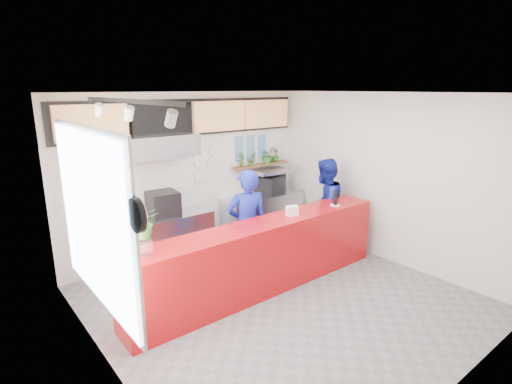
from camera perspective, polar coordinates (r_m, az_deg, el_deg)
floor at (r=6.20m, az=3.47°, el=-15.00°), size 5.00×5.00×0.00m
ceiling at (r=5.39m, az=3.97°, el=13.93°), size 5.00×5.00×0.00m
wall_back at (r=7.58m, az=-9.19°, el=2.56°), size 5.00×0.00×5.00m
wall_left at (r=4.41m, az=-21.20°, el=-7.20°), size 0.00×5.00×5.00m
wall_right at (r=7.49m, az=17.95°, el=1.87°), size 0.00×5.00×5.00m
service_counter at (r=6.22m, az=1.04°, el=-9.20°), size 4.50×0.60×1.10m
cream_band at (r=7.42m, az=-9.50°, el=10.88°), size 5.00×0.02×0.80m
prep_bench at (r=7.27m, az=-13.15°, el=-6.82°), size 1.80×0.60×0.90m
panini_oven at (r=7.08m, az=-13.13°, el=-1.70°), size 0.53×0.53×0.44m
extraction_hood at (r=6.80m, az=-13.80°, el=6.51°), size 1.20×0.70×0.35m
hood_lip at (r=6.83m, az=-13.70°, el=4.85°), size 1.20×0.69×0.31m
right_bench at (r=8.45m, az=0.99°, el=-3.37°), size 1.80×0.60×0.90m
espresso_machine at (r=8.39m, az=2.02°, el=1.09°), size 0.72×0.61×0.39m
espresso_tray at (r=8.33m, az=2.04°, el=3.01°), size 0.77×0.55×0.07m
herb_shelf at (r=8.40m, az=0.66°, el=3.92°), size 1.40×0.18×0.04m
menu_board_far_left at (r=6.63m, az=-22.39°, el=9.12°), size 1.10×0.10×0.55m
menu_board_mid_left at (r=7.06m, az=-13.26°, el=10.10°), size 1.10×0.10×0.55m
menu_board_mid_right at (r=7.63m, az=-5.29°, el=10.74°), size 1.10×0.10×0.55m
menu_board_far_right at (r=8.33m, az=1.48°, el=11.12°), size 1.10×0.10×0.55m
soffit at (r=7.40m, az=-9.37°, el=10.48°), size 4.80×0.04×0.65m
window_pane at (r=4.62m, az=-22.25°, el=-3.66°), size 0.04×2.20×1.90m
window_frame at (r=4.63m, az=-22.01°, el=-3.62°), size 0.03×2.30×2.00m
wall_clock_rim at (r=3.43m, az=-16.68°, el=-3.20°), size 0.05×0.30×0.30m
wall_clock_face at (r=3.44m, az=-16.22°, el=-3.11°), size 0.02×0.26×0.26m
track_rail at (r=4.25m, az=-17.81°, el=12.28°), size 0.05×2.40×0.04m
dec_plate_a at (r=7.58m, az=-8.17°, el=4.53°), size 0.24×0.03×0.24m
dec_plate_b at (r=7.76m, az=-6.24°, el=4.07°), size 0.24×0.03×0.24m
dec_plate_c at (r=7.64m, az=-8.09°, el=2.31°), size 0.24×0.03×0.24m
dec_plate_d at (r=7.74m, az=-5.98°, el=5.93°), size 0.24×0.03×0.24m
photo_frame_a at (r=8.07m, az=-2.45°, el=7.07°), size 0.20×0.02×0.25m
photo_frame_b at (r=8.25m, az=-0.76°, el=7.25°), size 0.20×0.02×0.25m
photo_frame_c at (r=8.44m, az=0.85°, el=7.42°), size 0.20×0.02×0.25m
photo_frame_d at (r=8.11m, az=-2.43°, el=5.32°), size 0.20×0.02×0.25m
photo_frame_e at (r=8.29m, az=-0.75°, el=5.54°), size 0.20×0.02×0.25m
photo_frame_f at (r=8.48m, az=0.85°, el=5.74°), size 0.20×0.02×0.25m
staff_center at (r=6.44m, az=-1.28°, el=-4.83°), size 0.78×0.64×1.84m
staff_right at (r=7.68m, az=9.73°, el=-1.93°), size 1.00×0.85×1.80m
herb_a at (r=8.06m, az=-2.06°, el=4.67°), size 0.18×0.15×0.29m
herb_b at (r=8.23m, az=-0.51°, el=4.81°), size 0.17×0.15×0.27m
herb_c at (r=8.47m, az=1.59°, el=5.31°), size 0.38×0.36×0.34m
herb_d at (r=8.63m, az=2.79°, el=5.28°), size 0.19×0.18×0.28m
glass_vase at (r=5.04m, az=-15.45°, el=-7.67°), size 0.18×0.18×0.19m
basil_vase at (r=4.93m, az=-15.70°, el=-4.24°), size 0.44×0.41×0.39m
napkin_holder at (r=6.35m, az=5.18°, el=-2.69°), size 0.20×0.16×0.16m
white_plate at (r=7.01m, az=11.24°, el=-1.86°), size 0.19×0.19×0.01m
pepper_mill at (r=6.97m, az=11.30°, el=-0.77°), size 0.07×0.07×0.26m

